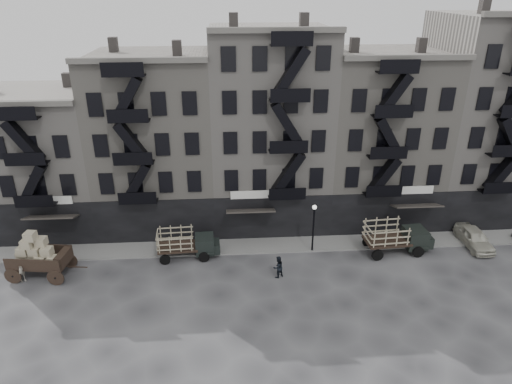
{
  "coord_description": "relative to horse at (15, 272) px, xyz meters",
  "views": [
    {
      "loc": [
        -3.84,
        -29.33,
        20.08
      ],
      "look_at": [
        -1.55,
        4.0,
        4.93
      ],
      "focal_mm": 32.0,
      "sensor_mm": 36.0,
      "label": 1
    }
  ],
  "objects": [
    {
      "name": "building_center",
      "position": [
        19.64,
        9.85,
        7.71
      ],
      "size": [
        10.0,
        11.35,
        18.2
      ],
      "color": "gray",
      "rests_on": "ground"
    },
    {
      "name": "pedestrian_mid",
      "position": [
        19.42,
        -0.74,
        0.09
      ],
      "size": [
        1.08,
        1.01,
        1.76
      ],
      "primitive_type": "imported",
      "rotation": [
        0.0,
        0.0,
        3.69
      ],
      "color": "black",
      "rests_on": "ground"
    },
    {
      "name": "building_east",
      "position": [
        39.64,
        9.85,
        8.21
      ],
      "size": [
        10.0,
        11.35,
        19.2
      ],
      "color": "gray",
      "rests_on": "ground"
    },
    {
      "name": "horse",
      "position": [
        0.0,
        0.0,
        0.0
      ],
      "size": [
        2.06,
        1.48,
        1.59
      ],
      "primitive_type": "imported",
      "rotation": [
        0.0,
        0.0,
        1.2
      ],
      "color": "beige",
      "rests_on": "ground"
    },
    {
      "name": "lamp_post",
      "position": [
        22.64,
        2.63,
        1.99
      ],
      "size": [
        0.36,
        0.36,
        4.28
      ],
      "color": "black",
      "rests_on": "ground"
    },
    {
      "name": "wagon",
      "position": [
        1.52,
        0.68,
        1.37
      ],
      "size": [
        4.77,
        3.0,
        3.79
      ],
      "rotation": [
        0.0,
        0.0,
        -0.14
      ],
      "color": "black",
      "rests_on": "ground"
    },
    {
      "name": "car_east",
      "position": [
        36.4,
        2.63,
        -0.03
      ],
      "size": [
        1.87,
        4.52,
        1.53
      ],
      "primitive_type": "imported",
      "rotation": [
        0.0,
        0.0,
        0.01
      ],
      "color": "#B0AD9E",
      "rests_on": "ground"
    },
    {
      "name": "stake_truck_east",
      "position": [
        29.45,
        2.17,
        0.78
      ],
      "size": [
        5.63,
        2.61,
        2.76
      ],
      "rotation": [
        0.0,
        0.0,
        0.07
      ],
      "color": "black",
      "rests_on": "ground"
    },
    {
      "name": "stake_truck_west",
      "position": [
        12.41,
        2.58,
        0.61
      ],
      "size": [
        4.98,
        2.25,
        2.45
      ],
      "rotation": [
        0.0,
        0.0,
        0.05
      ],
      "color": "black",
      "rests_on": "ground"
    },
    {
      "name": "building_midwest",
      "position": [
        9.64,
        9.85,
        6.71
      ],
      "size": [
        10.0,
        11.35,
        16.2
      ],
      "color": "gray",
      "rests_on": "ground"
    },
    {
      "name": "building_west",
      "position": [
        -0.36,
        9.86,
        5.21
      ],
      "size": [
        10.0,
        11.35,
        13.2
      ],
      "color": "gray",
      "rests_on": "ground"
    },
    {
      "name": "ground",
      "position": [
        19.64,
        0.03,
        -0.79
      ],
      "size": [
        140.0,
        140.0,
        0.0
      ],
      "primitive_type": "plane",
      "color": "#38383A",
      "rests_on": "ground"
    },
    {
      "name": "sidewalk",
      "position": [
        19.64,
        3.78,
        -0.72
      ],
      "size": [
        55.0,
        2.5,
        0.15
      ],
      "primitive_type": "cube",
      "color": "slate",
      "rests_on": "ground"
    },
    {
      "name": "building_mideast",
      "position": [
        29.64,
        9.85,
        6.71
      ],
      "size": [
        10.0,
        11.35,
        16.2
      ],
      "color": "gray",
      "rests_on": "ground"
    }
  ]
}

